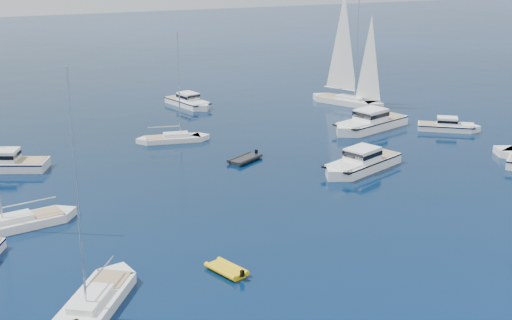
% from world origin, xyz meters
% --- Properties ---
extents(ground, '(400.00, 400.00, 0.00)m').
position_xyz_m(ground, '(0.00, 0.00, 0.00)').
color(ground, navy).
rests_on(ground, ground).
extents(motor_cruiser_centre, '(11.17, 6.96, 2.81)m').
position_xyz_m(motor_cruiser_centre, '(4.54, 24.39, 0.00)').
color(motor_cruiser_centre, white).
rests_on(motor_cruiser_centre, ground).
extents(motor_cruiser_far_r, '(7.74, 6.63, 2.06)m').
position_xyz_m(motor_cruiser_far_r, '(22.37, 32.84, 0.00)').
color(motor_cruiser_far_r, white).
rests_on(motor_cruiser_far_r, ground).
extents(motor_cruiser_far_l, '(10.29, 6.86, 2.60)m').
position_xyz_m(motor_cruiser_far_l, '(-27.81, 39.18, 0.00)').
color(motor_cruiser_far_l, silver).
rests_on(motor_cruiser_far_l, ground).
extents(motor_cruiser_distant, '(12.49, 7.16, 3.14)m').
position_xyz_m(motor_cruiser_distant, '(14.04, 37.26, 0.00)').
color(motor_cruiser_distant, white).
rests_on(motor_cruiser_distant, ground).
extents(motor_cruiser_horizon, '(5.01, 9.52, 2.39)m').
position_xyz_m(motor_cruiser_horizon, '(-1.73, 58.03, 0.00)').
color(motor_cruiser_horizon, white).
rests_on(motor_cruiser_horizon, ground).
extents(sailboat_fore, '(8.30, 10.36, 15.67)m').
position_xyz_m(sailboat_fore, '(-25.10, 8.07, 0.00)').
color(sailboat_fore, white).
rests_on(sailboat_fore, ground).
extents(sailboat_mid_l, '(10.54, 4.41, 15.05)m').
position_xyz_m(sailboat_mid_l, '(-28.05, 23.26, 0.00)').
color(sailboat_mid_l, silver).
rests_on(sailboat_mid_l, ground).
extents(sailboat_centre, '(9.00, 3.91, 12.83)m').
position_xyz_m(sailboat_centre, '(-9.21, 41.90, 0.00)').
color(sailboat_centre, silver).
rests_on(sailboat_centre, ground).
extents(sailboat_sails_r, '(8.30, 12.08, 17.63)m').
position_xyz_m(sailboat_sails_r, '(18.98, 50.26, 0.00)').
color(sailboat_sails_r, silver).
rests_on(sailboat_sails_r, ground).
extents(tender_yellow, '(2.71, 3.57, 0.95)m').
position_xyz_m(tender_yellow, '(-15.93, 9.20, 0.00)').
color(tender_yellow, '#E7B70D').
rests_on(tender_yellow, ground).
extents(tender_grey_far, '(4.58, 3.89, 0.95)m').
position_xyz_m(tender_grey_far, '(-4.76, 31.73, 0.00)').
color(tender_grey_far, black).
rests_on(tender_grey_far, ground).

